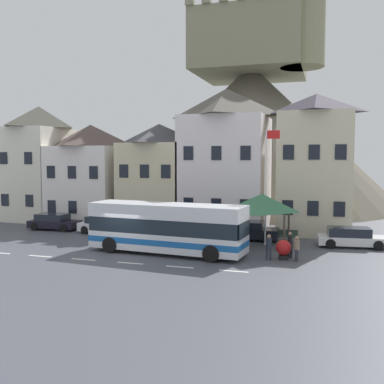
% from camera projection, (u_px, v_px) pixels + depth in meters
% --- Properties ---
extents(ground_plane, '(40.00, 60.00, 0.07)m').
position_uv_depth(ground_plane, '(122.00, 255.00, 27.37)').
color(ground_plane, '#494B54').
extents(townhouse_00, '(5.32, 7.01, 10.99)m').
position_uv_depth(townhouse_00, '(40.00, 163.00, 43.25)').
color(townhouse_00, silver).
rests_on(townhouse_00, ground_plane).
extents(townhouse_01, '(6.37, 6.51, 9.07)m').
position_uv_depth(townhouse_01, '(91.00, 173.00, 41.37)').
color(townhouse_01, white).
rests_on(townhouse_01, ground_plane).
extents(townhouse_02, '(5.62, 6.72, 8.99)m').
position_uv_depth(townhouse_02, '(159.00, 174.00, 39.45)').
color(townhouse_02, beige).
rests_on(townhouse_02, ground_plane).
extents(townhouse_03, '(6.88, 6.74, 11.80)m').
position_uv_depth(townhouse_03, '(226.00, 159.00, 37.54)').
color(townhouse_03, white).
rests_on(townhouse_03, ground_plane).
extents(townhouse_04, '(5.51, 5.63, 10.99)m').
position_uv_depth(townhouse_04, '(315.00, 164.00, 34.86)').
color(townhouse_04, beige).
rests_on(townhouse_04, ground_plane).
extents(hilltop_castle, '(36.69, 36.69, 26.80)m').
position_uv_depth(hilltop_castle, '(251.00, 130.00, 56.59)').
color(hilltop_castle, '#5F584B').
rests_on(hilltop_castle, ground_plane).
extents(transit_bus, '(10.18, 3.37, 3.12)m').
position_uv_depth(transit_bus, '(167.00, 228.00, 27.49)').
color(transit_bus, silver).
rests_on(transit_bus, ground_plane).
extents(bus_shelter, '(3.60, 3.60, 3.59)m').
position_uv_depth(bus_shelter, '(262.00, 203.00, 29.44)').
color(bus_shelter, '#473D33').
rests_on(bus_shelter, ground_plane).
extents(parked_car_00, '(4.66, 2.27, 1.31)m').
position_uv_depth(parked_car_00, '(351.00, 237.00, 29.58)').
color(parked_car_00, white).
rests_on(parked_car_00, ground_plane).
extents(parked_car_01, '(4.22, 2.02, 1.32)m').
position_uv_depth(parked_car_01, '(54.00, 222.00, 36.77)').
color(parked_car_01, black).
rests_on(parked_car_01, ground_plane).
extents(parked_car_02, '(4.36, 2.07, 1.35)m').
position_uv_depth(parked_car_02, '(105.00, 225.00, 34.85)').
color(parked_car_02, silver).
rests_on(parked_car_02, ground_plane).
extents(parked_car_03, '(4.24, 2.02, 1.36)m').
position_uv_depth(parked_car_03, '(248.00, 231.00, 32.21)').
color(parked_car_03, black).
rests_on(parked_car_03, ground_plane).
extents(pedestrian_00, '(0.29, 0.28, 1.55)m').
position_uv_depth(pedestrian_00, '(290.00, 243.00, 26.36)').
color(pedestrian_00, black).
rests_on(pedestrian_00, ground_plane).
extents(pedestrian_01, '(0.34, 0.34, 1.52)m').
position_uv_depth(pedestrian_01, '(269.00, 245.00, 25.74)').
color(pedestrian_01, '#2D2D38').
rests_on(pedestrian_01, ground_plane).
extents(pedestrian_02, '(0.34, 0.34, 1.48)m').
position_uv_depth(pedestrian_02, '(297.00, 247.00, 25.45)').
color(pedestrian_02, '#2D2D38').
rests_on(pedestrian_02, ground_plane).
extents(public_bench, '(1.61, 0.48, 0.87)m').
position_uv_depth(public_bench, '(286.00, 236.00, 31.25)').
color(public_bench, '#33473D').
rests_on(public_bench, ground_plane).
extents(flagpole, '(0.95, 0.10, 7.89)m').
position_uv_depth(flagpole, '(267.00, 179.00, 29.92)').
color(flagpole, silver).
rests_on(flagpole, ground_plane).
extents(harbour_buoy, '(0.92, 0.92, 1.17)m').
position_uv_depth(harbour_buoy, '(283.00, 248.00, 25.90)').
color(harbour_buoy, black).
rests_on(harbour_buoy, ground_plane).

